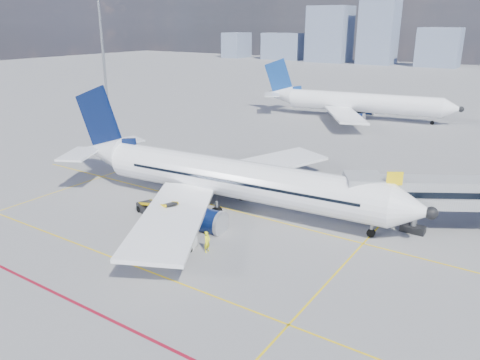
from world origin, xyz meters
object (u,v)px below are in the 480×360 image
(baggage_tug, at_px, (181,240))
(cargo_dolly, at_px, (156,240))
(ramp_worker, at_px, (207,242))
(second_aircraft, at_px, (354,102))
(belt_loader, at_px, (154,210))
(main_aircraft, at_px, (223,177))

(baggage_tug, bearing_deg, cargo_dolly, -152.09)
(cargo_dolly, bearing_deg, ramp_worker, 38.15)
(ramp_worker, bearing_deg, second_aircraft, 9.68)
(second_aircraft, distance_m, belt_loader, 59.47)
(main_aircraft, relative_size, second_aircraft, 1.05)
(second_aircraft, height_order, cargo_dolly, second_aircraft)
(baggage_tug, height_order, cargo_dolly, cargo_dolly)
(main_aircraft, distance_m, belt_loader, 7.82)
(cargo_dolly, bearing_deg, main_aircraft, 102.34)
(ramp_worker, bearing_deg, main_aircraft, 27.86)
(second_aircraft, xyz_separation_m, belt_loader, (1.61, -59.39, -2.50))
(baggage_tug, distance_m, cargo_dolly, 2.09)
(cargo_dolly, xyz_separation_m, belt_loader, (-5.31, 5.32, -0.33))
(main_aircraft, xyz_separation_m, ramp_worker, (4.86, -9.23, -2.28))
(baggage_tug, relative_size, cargo_dolly, 0.72)
(main_aircraft, xyz_separation_m, baggage_tug, (2.56, -9.94, -2.45))
(second_aircraft, bearing_deg, cargo_dolly, -92.65)
(second_aircraft, height_order, ramp_worker, second_aircraft)
(main_aircraft, bearing_deg, baggage_tug, -80.30)
(baggage_tug, bearing_deg, belt_loader, 129.33)
(second_aircraft, distance_m, cargo_dolly, 65.12)
(main_aircraft, height_order, belt_loader, main_aircraft)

